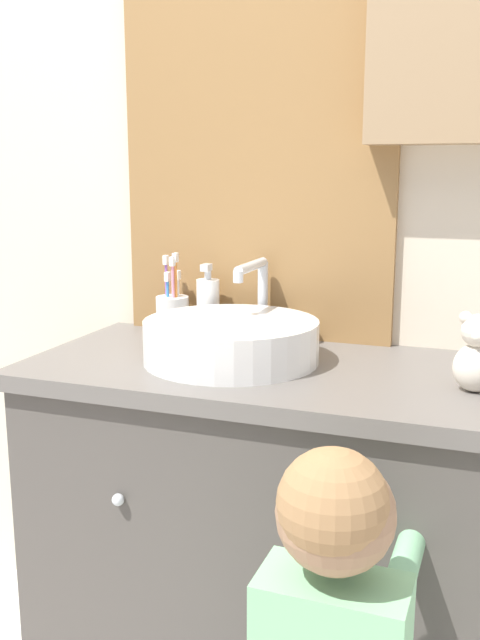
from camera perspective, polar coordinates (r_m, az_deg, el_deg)
wall_back at (r=1.68m, az=6.20°, el=14.59°), size 3.20×0.18×2.50m
vanity_counter at (r=1.62m, az=2.38°, el=-17.25°), size 1.01×0.51×0.80m
sink_basin at (r=1.48m, az=-0.61°, el=-1.53°), size 0.37×0.42×0.20m
toothbrush_holder at (r=1.73m, az=-5.42°, el=0.57°), size 0.08×0.08×0.20m
soap_dispenser at (r=1.70m, az=-2.57°, el=1.04°), size 0.05×0.05×0.18m
teddy_bear at (r=1.34m, az=18.40°, el=-2.63°), size 0.08×0.07×0.15m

